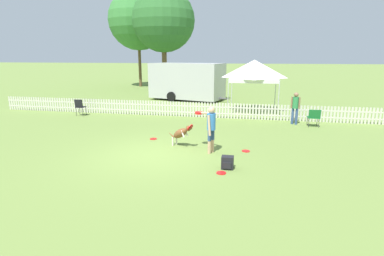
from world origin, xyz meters
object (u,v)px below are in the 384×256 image
folding_chair_center (80,106)px  frisbee_midfield (246,151)px  handler_person (210,124)px  leaping_dog (181,133)px  backpack_on_grass (227,163)px  frisbee_near_handler (221,173)px  equipment_trailer (187,81)px  tree_left_grove (164,21)px  spectator_standing (295,105)px  frisbee_near_dog (153,139)px  folding_chair_blue_left (314,116)px  tree_right_grove (138,20)px  canopy_tent_main (254,71)px

folding_chair_center → frisbee_midfield: bearing=149.9°
handler_person → folding_chair_center: size_ratio=1.73×
leaping_dog → backpack_on_grass: size_ratio=2.87×
frisbee_near_handler → folding_chair_center: (-8.34, 6.61, 0.53)m
leaping_dog → equipment_trailer: equipment_trailer is taller
tree_left_grove → frisbee_near_handler: bearing=-69.2°
spectator_standing → frisbee_near_dog: bearing=50.9°
folding_chair_blue_left → tree_right_grove: bearing=-47.9°
spectator_standing → equipment_trailer: bearing=-28.8°
leaping_dog → canopy_tent_main: (2.43, 7.34, 1.85)m
canopy_tent_main → tree_right_grove: tree_right_grove is taller
canopy_tent_main → spectator_standing: bearing=-55.0°
frisbee_midfield → tree_left_grove: bearing=114.7°
handler_person → spectator_standing: bearing=-9.5°
handler_person → frisbee_midfield: 1.57m
handler_person → tree_right_grove: 23.64m
spectator_standing → tree_right_grove: (-13.65, 15.49, 5.74)m
handler_person → spectator_standing: (3.29, 5.00, -0.07)m
leaping_dog → handler_person: bearing=90.7°
leaping_dog → tree_right_grove: 22.89m
frisbee_near_dog → backpack_on_grass: backpack_on_grass is taller
canopy_tent_main → handler_person: bearing=-99.6°
handler_person → leaping_dog: (-1.10, 0.47, -0.48)m
leaping_dog → spectator_standing: (4.39, 4.53, 0.41)m
backpack_on_grass → frisbee_near_handler: bearing=-108.9°
handler_person → equipment_trailer: equipment_trailer is taller
spectator_standing → equipment_trailer: (-6.72, 6.89, 0.49)m
frisbee_near_dog → frisbee_midfield: bearing=-13.0°
frisbee_near_dog → frisbee_midfield: size_ratio=1.00×
leaping_dog → equipment_trailer: bearing=-144.6°
frisbee_near_handler → frisbee_midfield: bearing=74.0°
frisbee_near_handler → frisbee_near_dog: same height
frisbee_midfield → frisbee_near_dog: bearing=167.0°
folding_chair_blue_left → equipment_trailer: size_ratio=0.13×
backpack_on_grass → canopy_tent_main: bearing=86.2°
frisbee_near_dog → tree_left_grove: (-4.59, 16.90, 6.26)m
backpack_on_grass → tree_left_grove: tree_left_grove is taller
spectator_standing → backpack_on_grass: bearing=84.9°
handler_person → frisbee_midfield: bearing=-49.5°
frisbee_midfield → folding_chair_blue_left: size_ratio=0.33×
folding_chair_center → handler_person: bearing=144.6°
handler_person → frisbee_near_handler: bearing=-138.0°
frisbee_near_handler → frisbee_midfield: 2.20m
handler_person → leaping_dog: size_ratio=1.47×
tree_left_grove → tree_right_grove: bearing=144.6°
frisbee_near_handler → backpack_on_grass: 0.44m
backpack_on_grass → tree_left_grove: bearing=111.6°
folding_chair_center → tree_right_grove: 16.98m
leaping_dog → frisbee_near_dog: size_ratio=3.95×
leaping_dog → frisbee_near_dog: (-1.28, 0.71, -0.48)m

